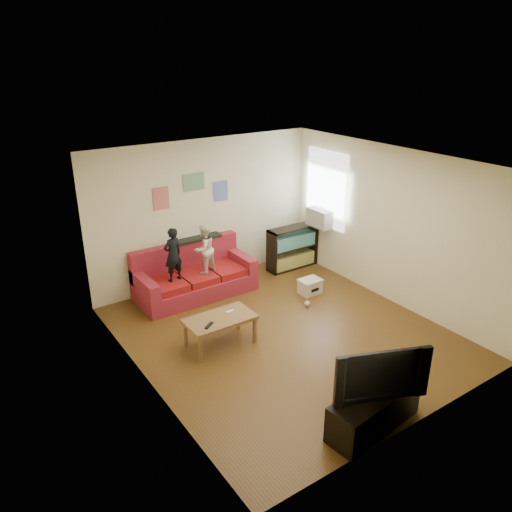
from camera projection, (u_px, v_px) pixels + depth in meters
room_shell at (287, 254)px, 7.33m from camera, size 4.52×5.02×2.72m
sofa at (194, 277)px, 9.05m from camera, size 2.11×0.97×0.93m
child_a at (173, 255)px, 8.45m from camera, size 0.38×0.29×0.95m
child_b at (204, 249)px, 8.77m from camera, size 0.51×0.44×0.89m
coffee_table at (220, 321)px, 7.41m from camera, size 1.03×0.57×0.47m
remote at (209, 325)px, 7.16m from camera, size 0.19×0.15×0.02m
game_controller at (230, 312)px, 7.52m from camera, size 0.14×0.05×0.03m
bookshelf at (292, 249)px, 10.10m from camera, size 1.08×0.33×0.87m
window at (326, 189)px, 9.63m from camera, size 0.04×1.08×1.48m
ac_unit at (320, 218)px, 9.78m from camera, size 0.28×0.55×0.35m
artwork_left at (161, 198)px, 8.63m from camera, size 0.30×0.01×0.40m
artwork_center at (194, 182)px, 8.90m from camera, size 0.42×0.01×0.32m
artwork_right at (221, 191)px, 9.28m from camera, size 0.30×0.01×0.38m
file_box at (310, 286)px, 9.10m from camera, size 0.40×0.30×0.27m
tv_stand at (374, 410)px, 5.83m from camera, size 1.30×0.56×0.47m
television at (378, 370)px, 5.62m from camera, size 1.09×0.56×0.64m
tissue at (307, 304)px, 8.66m from camera, size 0.13×0.13×0.10m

